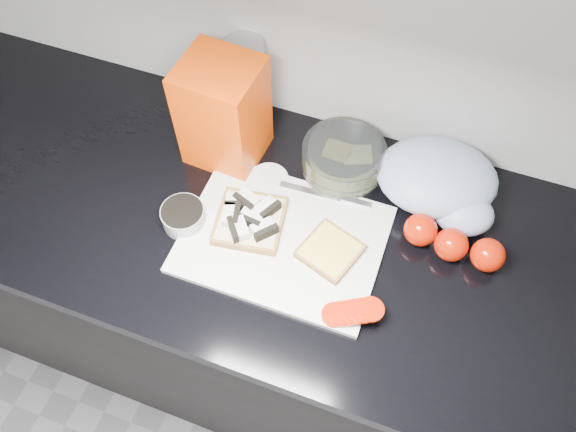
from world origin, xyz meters
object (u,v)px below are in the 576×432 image
object	(u,v)px
bread_bag	(224,113)
steel_canister	(246,81)
cutting_board	(283,239)
glass_bowl	(343,160)

from	to	relation	value
bread_bag	steel_canister	distance (m)	0.12
cutting_board	glass_bowl	bearing A→B (deg)	74.41
steel_canister	cutting_board	bearing A→B (deg)	-56.63
cutting_board	steel_canister	size ratio (longest dim) A/B	1.92
glass_bowl	bread_bag	bearing A→B (deg)	-172.52
glass_bowl	bread_bag	world-z (taller)	bread_bag
glass_bowl	cutting_board	bearing A→B (deg)	-105.59
cutting_board	bread_bag	bearing A→B (deg)	137.66
cutting_board	glass_bowl	xyz separation A→B (m)	(0.06, 0.21, 0.03)
glass_bowl	steel_canister	distance (m)	0.28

